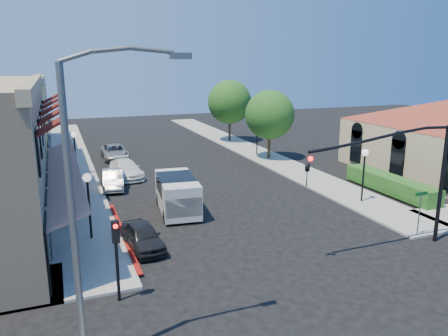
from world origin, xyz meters
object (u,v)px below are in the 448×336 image
object	(u,v)px
street_tree_a	(270,115)
lamppost_left_far	(74,142)
parked_car_d	(115,152)
street_name_sign	(420,207)
parked_car_c	(126,169)
white_van	(177,192)
lamppost_left_near	(88,189)
lamppost_right_far	(257,128)
parked_car_b	(113,179)
parked_car_a	(143,236)
street_tree_b	(230,102)
secondary_signal	(116,246)
signal_mast_arm	(410,167)
lamppost_right_near	(364,162)
cobra_streetlight	(84,200)

from	to	relation	value
street_tree_a	lamppost_left_far	bearing A→B (deg)	180.00
parked_car_d	street_tree_a	bearing A→B (deg)	-22.09
street_tree_a	street_name_sign	world-z (taller)	street_tree_a
parked_car_c	white_van	bearing A→B (deg)	-86.97
lamppost_left_near	lamppost_right_far	bearing A→B (deg)	43.26
parked_car_b	parked_car_d	size ratio (longest dim) A/B	0.84
white_van	parked_car_b	distance (m)	7.37
parked_car_a	parked_car_c	bearing A→B (deg)	78.95
street_tree_a	lamppost_left_far	size ratio (longest dim) A/B	1.82
street_tree_a	street_tree_b	xyz separation A→B (m)	(0.00, 10.00, 0.35)
parked_car_b	secondary_signal	bearing A→B (deg)	-89.84
parked_car_c	lamppost_left_near	bearing A→B (deg)	-113.86
signal_mast_arm	parked_car_c	size ratio (longest dim) A/B	1.70
parked_car_c	parked_car_b	bearing A→B (deg)	-123.09
lamppost_right_far	parked_car_b	xyz separation A→B (m)	(-14.70, -6.74, -2.06)
secondary_signal	lamppost_right_near	xyz separation A→B (m)	(16.50, 6.59, 0.42)
lamppost_left_far	white_van	world-z (taller)	lamppost_left_far
lamppost_left_near	parked_car_b	xyz separation A→B (m)	(2.30, 9.26, -2.06)
signal_mast_arm	white_van	size ratio (longest dim) A/B	1.57
parked_car_a	lamppost_right_far	bearing A→B (deg)	45.19
street_tree_b	lamppost_right_far	bearing A→B (deg)	-92.15
parked_car_c	lamppost_right_near	bearing A→B (deg)	-48.91
signal_mast_arm	parked_car_d	distance (m)	28.07
street_tree_b	lamppost_left_near	xyz separation A→B (m)	(-17.30, -24.00, -1.81)
lamppost_right_far	parked_car_c	size ratio (longest dim) A/B	0.76
parked_car_a	parked_car_c	xyz separation A→B (m)	(1.34, 14.00, 0.05)
lamppost_left_near	parked_car_a	bearing A→B (deg)	-41.01
secondary_signal	parked_car_c	size ratio (longest dim) A/B	0.70
street_tree_b	parked_car_b	xyz separation A→B (m)	(-15.00, -14.74, -3.87)
street_tree_b	street_name_sign	xyz separation A→B (m)	(-1.30, -29.80, -2.85)
secondary_signal	parked_car_b	distance (m)	16.04
street_tree_b	lamppost_right_far	xyz separation A→B (m)	(-0.30, -8.00, -1.81)
street_name_sign	parked_car_a	bearing A→B (deg)	164.50
white_van	street_tree_a	bearing A→B (deg)	43.64
cobra_streetlight	lamppost_right_near	size ratio (longest dim) A/B	2.61
street_name_sign	lamppost_right_far	bearing A→B (deg)	87.37
street_tree_b	parked_car_d	size ratio (longest dim) A/B	1.44
signal_mast_arm	parked_car_b	distance (m)	20.14
lamppost_left_far	parked_car_c	bearing A→B (deg)	-28.78
signal_mast_arm	parked_car_c	xyz separation A→B (m)	(-10.72, 18.50, -3.40)
white_van	parked_car_c	bearing A→B (deg)	100.01
cobra_streetlight	lamppost_left_near	bearing A→B (deg)	86.29
parked_car_b	street_tree_a	bearing A→B (deg)	24.17
lamppost_right_far	street_tree_b	bearing A→B (deg)	87.85
lamppost_right_far	parked_car_c	world-z (taller)	lamppost_right_far
lamppost_right_near	parked_car_b	xyz separation A→B (m)	(-14.70, 9.26, -2.06)
secondary_signal	parked_car_b	bearing A→B (deg)	83.52
cobra_streetlight	lamppost_left_near	xyz separation A→B (m)	(0.65, 10.00, -2.53)
parked_car_a	parked_car_c	distance (m)	14.06
street_name_sign	parked_car_a	world-z (taller)	street_name_sign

